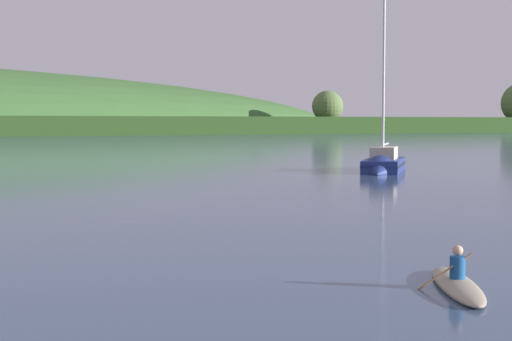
% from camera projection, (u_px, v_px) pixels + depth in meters
% --- Properties ---
extents(sailboat_near_mooring, '(7.04, 8.01, 13.68)m').
position_uv_depth(sailboat_near_mooring, '(383.00, 168.00, 53.36)').
color(sailboat_near_mooring, navy).
rests_on(sailboat_near_mooring, ground).
extents(canoe_with_paddler, '(2.41, 3.79, 1.02)m').
position_uv_depth(canoe_with_paddler, '(457.00, 284.00, 16.13)').
color(canoe_with_paddler, gray).
rests_on(canoe_with_paddler, ground).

